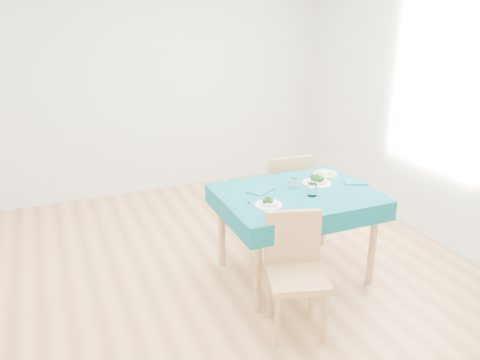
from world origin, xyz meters
name	(u,v)px	position (x,y,z in m)	size (l,w,h in m)	color
room_shell	(240,120)	(0.00, 0.00, 1.35)	(4.02, 4.52, 2.73)	#AA7846
table	(295,234)	(0.41, -0.21, 0.38)	(1.24, 0.94, 0.76)	#08545F
chair_near	(297,269)	(0.05, -0.88, 0.50)	(0.40, 0.44, 0.99)	tan
chair_far	(281,180)	(0.69, 0.59, 0.55)	(0.44, 0.49, 1.11)	tan
bowl_near	(269,202)	(0.08, -0.38, 0.79)	(0.21, 0.21, 0.06)	white
bowl_far	(317,180)	(0.66, -0.11, 0.80)	(0.25, 0.25, 0.07)	white
fork_near	(256,206)	(-0.02, -0.35, 0.76)	(0.02, 0.18, 0.00)	silver
knife_near	(286,198)	(0.27, -0.30, 0.76)	(0.02, 0.21, 0.00)	silver
fork_far	(295,184)	(0.48, -0.06, 0.76)	(0.03, 0.19, 0.00)	silver
knife_far	(348,184)	(0.91, -0.22, 0.76)	(0.01, 0.19, 0.00)	silver
napkin_near	(260,190)	(0.15, -0.07, 0.76)	(0.21, 0.15, 0.01)	#0C5E69
napkin_far	(356,182)	(0.99, -0.21, 0.76)	(0.19, 0.13, 0.01)	#0C5E69
tumbler_center	(293,183)	(0.43, -0.12, 0.80)	(0.07, 0.07, 0.09)	white
tumbler_side	(312,190)	(0.49, -0.32, 0.81)	(0.08, 0.08, 0.10)	white
side_plate	(325,174)	(0.86, 0.07, 0.76)	(0.22, 0.22, 0.01)	#ABCE64
bread_slice	(325,172)	(0.86, 0.07, 0.78)	(0.09, 0.09, 0.01)	beige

